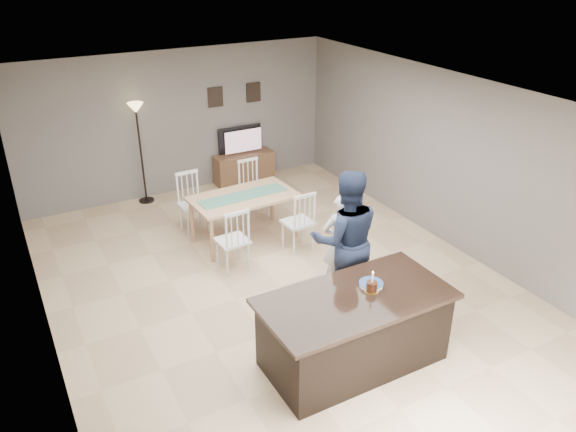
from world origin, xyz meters
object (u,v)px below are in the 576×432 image
television (242,140)px  man (346,240)px  tv_console (244,168)px  floor_lamp (138,126)px  dining_table (244,204)px  birthday_cake (372,286)px  kitchen_island (354,329)px  plate_stack (371,284)px  woman (341,243)px

television → man: 4.62m
tv_console → floor_lamp: bearing=179.4°
tv_console → man: bearing=-97.9°
tv_console → dining_table: size_ratio=0.62×
floor_lamp → tv_console: bearing=-0.6°
tv_console → birthday_cake: 5.69m
kitchen_island → television: size_ratio=2.35×
kitchen_island → floor_lamp: (-0.82, 5.59, 1.00)m
kitchen_island → dining_table: bearing=87.2°
man → floor_lamp: bearing=-51.3°
plate_stack → dining_table: (-0.11, 3.23, -0.28)m
woman → plate_stack: woman is taller
woman → birthday_cake: woman is taller
tv_console → birthday_cake: birthday_cake is taller
floor_lamp → kitchen_island: bearing=-81.6°
man → plate_stack: 1.01m
birthday_cake → woman: bearing=69.6°
television → dining_table: size_ratio=0.47×
tv_console → dining_table: 2.50m
tv_console → plate_stack: 5.59m
plate_stack → woman: bearing=70.6°
man → plate_stack: man is taller
tv_console → floor_lamp: (-2.02, 0.02, 1.16)m
kitchen_island → man: 1.31m
television → man: (-0.62, -4.58, 0.09)m
tv_console → floor_lamp: 2.33m
man → birthday_cake: (-0.36, -1.05, 0.01)m
tv_console → television: television is taller
kitchen_island → plate_stack: size_ratio=7.80×
kitchen_island → floor_lamp: floor_lamp is taller
plate_stack → birthday_cake: bearing=-123.4°
plate_stack → floor_lamp: bearing=101.3°
woman → kitchen_island: bearing=80.0°
television → dining_table: (-1.04, -2.32, -0.22)m
television → dining_table: television is taller
kitchen_island → plate_stack: bearing=19.0°
tv_console → television: (0.00, 0.07, 0.56)m
television → birthday_cake: 5.72m
tv_console → kitchen_island: bearing=-102.2°
woman → floor_lamp: (-1.54, 4.24, 0.73)m
kitchen_island → man: (0.58, 1.06, 0.50)m
kitchen_island → woman: woman is taller
television → woman: size_ratio=0.63×
television → woman: (-0.48, -4.29, -0.13)m
kitchen_island → tv_console: 5.70m
woman → plate_stack: size_ratio=5.29×
tv_console → plate_stack: plate_stack is taller
tv_console → man: size_ratio=0.63×
dining_table → floor_lamp: bearing=110.7°
woman → television: bearing=-78.6°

